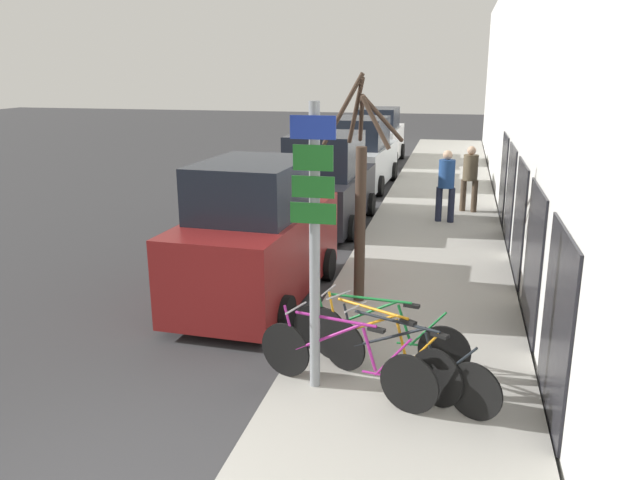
{
  "coord_description": "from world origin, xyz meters",
  "views": [
    {
      "loc": [
        3.08,
        -4.17,
        3.93
      ],
      "look_at": [
        0.96,
        5.35,
        1.21
      ],
      "focal_mm": 35.0,
      "sensor_mm": 36.0,
      "label": 1
    }
  ],
  "objects_px": {
    "parked_car_2": "(361,156)",
    "street_tree": "(361,196)",
    "bicycle_1": "(404,362)",
    "pedestrian_near": "(470,174)",
    "parked_car_1": "(327,185)",
    "pedestrian_far": "(446,181)",
    "bicycle_2": "(379,350)",
    "bicycle_0": "(344,362)",
    "bicycle_3": "(378,335)",
    "parked_car_3": "(377,138)",
    "parked_car_0": "(257,238)",
    "signpost": "(314,239)"
  },
  "relations": [
    {
      "from": "parked_car_2",
      "to": "street_tree",
      "type": "distance_m",
      "value": 10.97
    },
    {
      "from": "bicycle_1",
      "to": "pedestrian_near",
      "type": "relative_size",
      "value": 1.27
    },
    {
      "from": "parked_car_2",
      "to": "pedestrian_near",
      "type": "height_order",
      "value": "parked_car_2"
    },
    {
      "from": "parked_car_1",
      "to": "pedestrian_far",
      "type": "relative_size",
      "value": 2.41
    },
    {
      "from": "bicycle_2",
      "to": "parked_car_2",
      "type": "relative_size",
      "value": 0.43
    },
    {
      "from": "bicycle_0",
      "to": "bicycle_3",
      "type": "height_order",
      "value": "bicycle_0"
    },
    {
      "from": "parked_car_2",
      "to": "parked_car_3",
      "type": "height_order",
      "value": "parked_car_2"
    },
    {
      "from": "bicycle_3",
      "to": "parked_car_1",
      "type": "distance_m",
      "value": 8.0
    },
    {
      "from": "bicycle_0",
      "to": "street_tree",
      "type": "distance_m",
      "value": 3.48
    },
    {
      "from": "bicycle_0",
      "to": "bicycle_1",
      "type": "xyz_separation_m",
      "value": [
        0.7,
        0.17,
        -0.01
      ]
    },
    {
      "from": "parked_car_0",
      "to": "pedestrian_far",
      "type": "distance_m",
      "value": 6.58
    },
    {
      "from": "bicycle_2",
      "to": "parked_car_0",
      "type": "relative_size",
      "value": 0.48
    },
    {
      "from": "bicycle_1",
      "to": "pedestrian_far",
      "type": "relative_size",
      "value": 1.24
    },
    {
      "from": "bicycle_3",
      "to": "signpost",
      "type": "bearing_deg",
      "value": 150.86
    },
    {
      "from": "parked_car_0",
      "to": "bicycle_3",
      "type": "bearing_deg",
      "value": -41.0
    },
    {
      "from": "signpost",
      "to": "parked_car_3",
      "type": "xyz_separation_m",
      "value": [
        -1.79,
        19.34,
        -0.96
      ]
    },
    {
      "from": "parked_car_0",
      "to": "parked_car_2",
      "type": "height_order",
      "value": "parked_car_0"
    },
    {
      "from": "pedestrian_near",
      "to": "pedestrian_far",
      "type": "height_order",
      "value": "pedestrian_far"
    },
    {
      "from": "bicycle_3",
      "to": "bicycle_2",
      "type": "bearing_deg",
      "value": -159.17
    },
    {
      "from": "bicycle_2",
      "to": "bicycle_1",
      "type": "bearing_deg",
      "value": -93.23
    },
    {
      "from": "bicycle_0",
      "to": "parked_car_3",
      "type": "xyz_separation_m",
      "value": [
        -2.17,
        19.44,
        0.49
      ]
    },
    {
      "from": "parked_car_0",
      "to": "pedestrian_far",
      "type": "bearing_deg",
      "value": 65.51
    },
    {
      "from": "bicycle_2",
      "to": "pedestrian_far",
      "type": "bearing_deg",
      "value": 28.85
    },
    {
      "from": "bicycle_3",
      "to": "parked_car_2",
      "type": "bearing_deg",
      "value": 21.72
    },
    {
      "from": "parked_car_0",
      "to": "parked_car_1",
      "type": "xyz_separation_m",
      "value": [
        0.07,
        5.37,
        -0.05
      ]
    },
    {
      "from": "bicycle_0",
      "to": "parked_car_1",
      "type": "xyz_separation_m",
      "value": [
        -2.02,
        8.51,
        0.49
      ]
    },
    {
      "from": "bicycle_2",
      "to": "parked_car_1",
      "type": "bearing_deg",
      "value": 48.96
    },
    {
      "from": "parked_car_3",
      "to": "pedestrian_near",
      "type": "relative_size",
      "value": 2.55
    },
    {
      "from": "street_tree",
      "to": "parked_car_1",
      "type": "bearing_deg",
      "value": 107.71
    },
    {
      "from": "parked_car_0",
      "to": "parked_car_3",
      "type": "distance_m",
      "value": 16.29
    },
    {
      "from": "bicycle_0",
      "to": "parked_car_2",
      "type": "relative_size",
      "value": 0.48
    },
    {
      "from": "signpost",
      "to": "bicycle_0",
      "type": "bearing_deg",
      "value": -14.72
    },
    {
      "from": "signpost",
      "to": "pedestrian_near",
      "type": "height_order",
      "value": "signpost"
    },
    {
      "from": "parked_car_0",
      "to": "signpost",
      "type": "bearing_deg",
      "value": -57.92
    },
    {
      "from": "parked_car_0",
      "to": "pedestrian_near",
      "type": "xyz_separation_m",
      "value": [
        3.6,
        7.17,
        0.06
      ]
    },
    {
      "from": "parked_car_1",
      "to": "pedestrian_near",
      "type": "bearing_deg",
      "value": 28.74
    },
    {
      "from": "pedestrian_far",
      "to": "signpost",
      "type": "bearing_deg",
      "value": -90.29
    },
    {
      "from": "parked_car_3",
      "to": "street_tree",
      "type": "relative_size",
      "value": 1.21
    },
    {
      "from": "parked_car_1",
      "to": "signpost",
      "type": "bearing_deg",
      "value": -77.29
    },
    {
      "from": "parked_car_1",
      "to": "parked_car_0",
      "type": "bearing_deg",
      "value": -89.08
    },
    {
      "from": "bicycle_2",
      "to": "parked_car_3",
      "type": "xyz_separation_m",
      "value": [
        -2.53,
        19.03,
        0.49
      ]
    },
    {
      "from": "bicycle_0",
      "to": "bicycle_2",
      "type": "distance_m",
      "value": 0.55
    },
    {
      "from": "parked_car_3",
      "to": "street_tree",
      "type": "distance_m",
      "value": 16.38
    },
    {
      "from": "parked_car_1",
      "to": "pedestrian_far",
      "type": "bearing_deg",
      "value": 11.03
    },
    {
      "from": "bicycle_0",
      "to": "pedestrian_near",
      "type": "height_order",
      "value": "pedestrian_near"
    },
    {
      "from": "bicycle_2",
      "to": "bicycle_3",
      "type": "xyz_separation_m",
      "value": [
        -0.07,
        0.46,
        -0.01
      ]
    },
    {
      "from": "parked_car_0",
      "to": "parked_car_1",
      "type": "relative_size",
      "value": 0.98
    },
    {
      "from": "signpost",
      "to": "parked_car_3",
      "type": "height_order",
      "value": "signpost"
    },
    {
      "from": "bicycle_1",
      "to": "parked_car_2",
      "type": "relative_size",
      "value": 0.47
    },
    {
      "from": "street_tree",
      "to": "pedestrian_near",
      "type": "bearing_deg",
      "value": 75.58
    }
  ]
}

